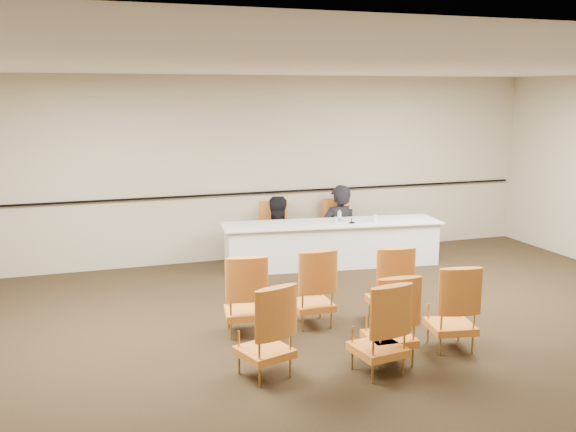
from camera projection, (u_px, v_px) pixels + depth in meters
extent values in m
plane|color=black|center=(354.00, 344.00, 7.07)|extent=(10.00, 10.00, 0.00)
plane|color=white|center=(360.00, 65.00, 6.50)|extent=(10.00, 10.00, 0.00)
cube|color=#BDB295|center=(255.00, 168.00, 10.51)|extent=(10.00, 0.04, 3.00)
cube|color=black|center=(255.00, 193.00, 10.54)|extent=(9.80, 0.04, 0.03)
imported|color=black|center=(339.00, 237.00, 10.80)|extent=(0.67, 0.46, 1.79)
imported|color=black|center=(276.00, 244.00, 10.60)|extent=(0.78, 0.61, 1.60)
cube|color=white|center=(363.00, 222.00, 10.21)|extent=(0.30, 0.23, 0.00)
cylinder|color=white|center=(336.00, 220.00, 10.08)|extent=(0.09, 0.09, 0.10)
cylinder|color=white|center=(375.00, 218.00, 10.18)|extent=(0.08, 0.08, 0.12)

